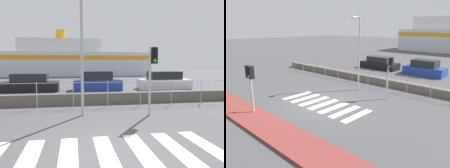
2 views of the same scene
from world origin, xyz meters
The scene contains 10 objects.
ground_plane centered at (0.00, 0.00, 0.00)m, with size 160.00×160.00×0.00m, color #4C4C4F.
crosswalk centered at (-0.09, 0.00, 0.00)m, with size 5.85×2.40×0.01m.
seawall centered at (0.00, 6.76, 0.29)m, with size 25.22×0.55×0.58m.
harbor_fence centered at (0.00, 5.88, 0.84)m, with size 22.74×0.04×1.30m.
traffic_light_far centered at (2.41, 3.59, 2.09)m, with size 0.34×0.32×2.85m.
streetlamp centered at (-0.49, 3.88, 3.49)m, with size 0.32×0.97×5.59m.
ferry_boat centered at (-0.63, 36.96, 2.83)m, with size 25.95×7.13×8.44m.
parked_car_black centered at (-4.22, 12.87, 0.60)m, with size 4.44×1.76×1.42m.
parked_car_blue centered at (1.08, 12.87, 0.67)m, with size 3.94×1.82×1.57m.
parked_car_white centered at (6.96, 12.87, 0.65)m, with size 4.51×1.75×1.52m.
Camera 1 is at (-0.84, -5.09, 2.16)m, focal length 35.00 mm.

